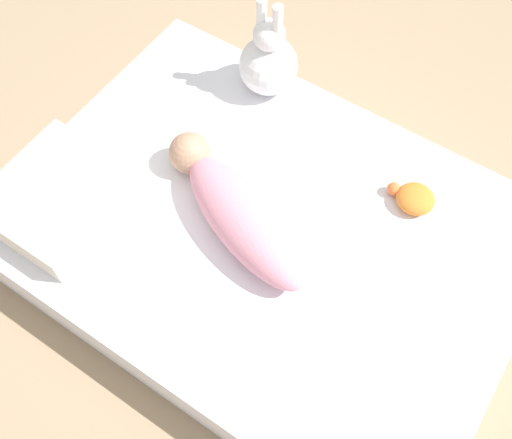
% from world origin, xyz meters
% --- Properties ---
extents(ground_plane, '(12.00, 12.00, 0.00)m').
position_xyz_m(ground_plane, '(0.00, 0.00, 0.00)').
color(ground_plane, '#9E8466').
extents(bed_mattress, '(1.48, 1.08, 0.19)m').
position_xyz_m(bed_mattress, '(0.00, 0.00, 0.09)').
color(bed_mattress, white).
rests_on(bed_mattress, ground_plane).
extents(swaddled_baby, '(0.60, 0.35, 0.13)m').
position_xyz_m(swaddled_baby, '(0.08, 0.04, 0.25)').
color(swaddled_baby, pink).
rests_on(swaddled_baby, bed_mattress).
extents(pillow, '(0.34, 0.37, 0.10)m').
position_xyz_m(pillow, '(0.53, 0.28, 0.24)').
color(pillow, white).
rests_on(pillow, bed_mattress).
extents(bunny_plush, '(0.19, 0.19, 0.34)m').
position_xyz_m(bunny_plush, '(0.29, -0.45, 0.30)').
color(bunny_plush, white).
rests_on(bunny_plush, bed_mattress).
extents(turtle_plush, '(0.15, 0.11, 0.06)m').
position_xyz_m(turtle_plush, '(-0.32, -0.30, 0.22)').
color(turtle_plush, orange).
rests_on(turtle_plush, bed_mattress).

